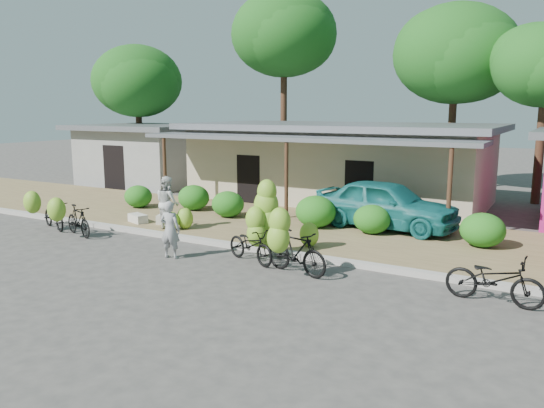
# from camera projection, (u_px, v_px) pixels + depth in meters

# --- Properties ---
(ground) EXTENTS (100.00, 100.00, 0.00)m
(ground) POSITION_uv_depth(u_px,v_px,m) (175.00, 263.00, 13.80)
(ground) COLOR #3E3C3A
(ground) RESTS_ON ground
(sidewalk) EXTENTS (60.00, 6.00, 0.12)m
(sidewalk) POSITION_uv_depth(u_px,v_px,m) (271.00, 225.00, 18.06)
(sidewalk) COLOR #90794D
(sidewalk) RESTS_ON ground
(curb) EXTENTS (60.00, 0.25, 0.15)m
(curb) POSITION_uv_depth(u_px,v_px,m) (220.00, 243.00, 15.50)
(curb) COLOR #A8A399
(curb) RESTS_ON ground
(shop_main) EXTENTS (13.00, 8.50, 3.35)m
(shop_main) POSITION_uv_depth(u_px,v_px,m) (339.00, 162.00, 22.84)
(shop_main) COLOR #B9A78C
(shop_main) RESTS_ON ground
(shop_grey) EXTENTS (7.00, 6.00, 3.15)m
(shop_grey) POSITION_uv_depth(u_px,v_px,m) (148.00, 154.00, 28.29)
(shop_grey) COLOR gray
(shop_grey) RESTS_ON ground
(tree_back_left) EXTENTS (5.26, 5.14, 7.61)m
(tree_back_left) POSITION_uv_depth(u_px,v_px,m) (136.00, 80.00, 30.71)
(tree_back_left) COLOR #4C2B1E
(tree_back_left) RESTS_ON ground
(tree_far_center) EXTENTS (5.83, 5.77, 10.28)m
(tree_far_center) POSITION_uv_depth(u_px,v_px,m) (282.00, 33.00, 28.93)
(tree_far_center) COLOR #4C2B1E
(tree_far_center) RESTS_ON ground
(tree_center_right) EXTENTS (5.93, 5.87, 8.88)m
(tree_center_right) POSITION_uv_depth(u_px,v_px,m) (452.00, 52.00, 25.21)
(tree_center_right) COLOR #4C2B1E
(tree_center_right) RESTS_ON ground
(tree_near_right) EXTENTS (4.46, 4.28, 7.47)m
(tree_near_right) POSITION_uv_depth(u_px,v_px,m) (542.00, 63.00, 21.69)
(tree_near_right) COLOR #4C2B1E
(tree_near_right) RESTS_ON ground
(hedge_0) EXTENTS (1.13, 1.01, 0.88)m
(hedge_0) POSITION_uv_depth(u_px,v_px,m) (138.00, 196.00, 20.89)
(hedge_0) COLOR #166016
(hedge_0) RESTS_ON sidewalk
(hedge_1) EXTENTS (1.24, 1.12, 0.97)m
(hedge_1) POSITION_uv_depth(u_px,v_px,m) (194.00, 197.00, 20.36)
(hedge_1) COLOR #166016
(hedge_1) RESTS_ON sidewalk
(hedge_2) EXTENTS (1.20, 1.08, 0.94)m
(hedge_2) POSITION_uv_depth(u_px,v_px,m) (228.00, 204.00, 19.03)
(hedge_2) COLOR #166016
(hedge_2) RESTS_ON sidewalk
(hedge_3) EXTENTS (1.35, 1.21, 1.05)m
(hedge_3) POSITION_uv_depth(u_px,v_px,m) (316.00, 212.00, 17.34)
(hedge_3) COLOR #166016
(hedge_3) RESTS_ON sidewalk
(hedge_4) EXTENTS (1.16, 1.05, 0.91)m
(hedge_4) POSITION_uv_depth(u_px,v_px,m) (372.00, 219.00, 16.48)
(hedge_4) COLOR #166016
(hedge_4) RESTS_ON sidewalk
(hedge_5) EXTENTS (1.24, 1.12, 0.97)m
(hedge_5) POSITION_uv_depth(u_px,v_px,m) (483.00, 230.00, 14.87)
(hedge_5) COLOR #166016
(hedge_5) RESTS_ON sidewalk
(bike_far_left) EXTENTS (1.87, 1.46, 1.35)m
(bike_far_left) POSITION_uv_depth(u_px,v_px,m) (50.00, 213.00, 17.58)
(bike_far_left) COLOR black
(bike_far_left) RESTS_ON ground
(bike_left) EXTENTS (1.69, 1.34, 1.31)m
(bike_left) POSITION_uv_depth(u_px,v_px,m) (73.00, 218.00, 16.55)
(bike_left) COLOR black
(bike_left) RESTS_ON ground
(bike_center) EXTENTS (1.87, 1.42, 2.14)m
(bike_center) POSITION_uv_depth(u_px,v_px,m) (259.00, 229.00, 13.91)
(bike_center) COLOR black
(bike_center) RESTS_ON ground
(bike_right) EXTENTS (1.88, 1.32, 1.72)m
(bike_right) POSITION_uv_depth(u_px,v_px,m) (292.00, 247.00, 12.65)
(bike_right) COLOR black
(bike_right) RESTS_ON ground
(bike_far_right) EXTENTS (2.00, 0.82, 1.03)m
(bike_far_right) POSITION_uv_depth(u_px,v_px,m) (494.00, 279.00, 10.84)
(bike_far_right) COLOR black
(bike_far_right) RESTS_ON ground
(loose_banana_a) EXTENTS (0.56, 0.48, 0.70)m
(loose_banana_a) POSITION_uv_depth(u_px,v_px,m) (185.00, 218.00, 17.14)
(loose_banana_a) COLOR #87B92E
(loose_banana_a) RESTS_ON sidewalk
(loose_banana_b) EXTENTS (0.47, 0.40, 0.59)m
(loose_banana_b) POSITION_uv_depth(u_px,v_px,m) (172.00, 221.00, 16.99)
(loose_banana_b) COLOR #87B92E
(loose_banana_b) RESTS_ON sidewalk
(loose_banana_c) EXTENTS (0.56, 0.48, 0.70)m
(loose_banana_c) POSITION_uv_depth(u_px,v_px,m) (309.00, 235.00, 14.90)
(loose_banana_c) COLOR #87B92E
(loose_banana_c) RESTS_ON sidewalk
(sack_near) EXTENTS (0.94, 0.70, 0.30)m
(sack_near) POSITION_uv_depth(u_px,v_px,m) (170.00, 220.00, 17.91)
(sack_near) COLOR silver
(sack_near) RESTS_ON sidewalk
(sack_far) EXTENTS (0.83, 0.60, 0.28)m
(sack_far) POSITION_uv_depth(u_px,v_px,m) (138.00, 218.00, 18.18)
(sack_far) COLOR silver
(sack_far) RESTS_ON sidewalk
(vendor) EXTENTS (0.63, 0.47, 1.56)m
(vendor) POSITION_uv_depth(u_px,v_px,m) (170.00, 230.00, 14.12)
(vendor) COLOR #949494
(vendor) RESTS_ON ground
(bystander) EXTENTS (1.04, 0.95, 1.72)m
(bystander) POSITION_uv_depth(u_px,v_px,m) (167.00, 203.00, 17.06)
(bystander) COLOR silver
(bystander) RESTS_ON sidewalk
(teal_van) EXTENTS (4.85, 2.36, 1.59)m
(teal_van) POSITION_uv_depth(u_px,v_px,m) (386.00, 204.00, 17.17)
(teal_van) COLOR #176A6A
(teal_van) RESTS_ON sidewalk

